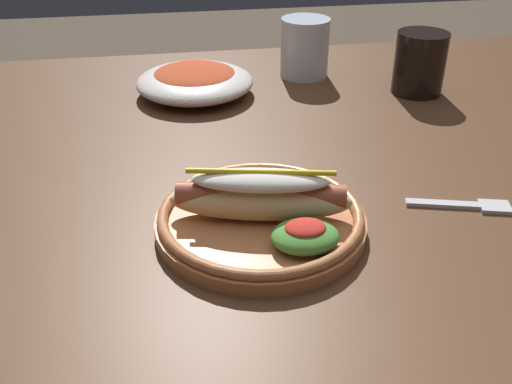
{
  "coord_description": "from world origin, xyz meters",
  "views": [
    {
      "loc": [
        -0.1,
        -0.65,
        1.1
      ],
      "look_at": [
        -0.01,
        -0.1,
        0.77
      ],
      "focal_mm": 40.59,
      "sensor_mm": 36.0,
      "label": 1
    }
  ],
  "objects_px": {
    "hot_dog_plate": "(263,213)",
    "fork": "(467,205)",
    "water_cup": "(305,48)",
    "side_bowl": "(195,80)",
    "soda_cup": "(420,63)"
  },
  "relations": [
    {
      "from": "fork",
      "to": "side_bowl",
      "type": "relative_size",
      "value": 0.61
    },
    {
      "from": "hot_dog_plate",
      "to": "fork",
      "type": "xyz_separation_m",
      "value": [
        0.25,
        0.01,
        -0.02
      ]
    },
    {
      "from": "water_cup",
      "to": "side_bowl",
      "type": "xyz_separation_m",
      "value": [
        -0.21,
        -0.06,
        -0.03
      ]
    },
    {
      "from": "fork",
      "to": "soda_cup",
      "type": "distance_m",
      "value": 0.38
    },
    {
      "from": "fork",
      "to": "water_cup",
      "type": "bearing_deg",
      "value": 115.05
    },
    {
      "from": "hot_dog_plate",
      "to": "soda_cup",
      "type": "xyz_separation_m",
      "value": [
        0.34,
        0.37,
        0.03
      ]
    },
    {
      "from": "hot_dog_plate",
      "to": "water_cup",
      "type": "xyz_separation_m",
      "value": [
        0.16,
        0.49,
        0.03
      ]
    },
    {
      "from": "water_cup",
      "to": "side_bowl",
      "type": "relative_size",
      "value": 0.53
    },
    {
      "from": "hot_dog_plate",
      "to": "side_bowl",
      "type": "bearing_deg",
      "value": 95.52
    },
    {
      "from": "hot_dog_plate",
      "to": "water_cup",
      "type": "height_order",
      "value": "water_cup"
    },
    {
      "from": "fork",
      "to": "water_cup",
      "type": "height_order",
      "value": "water_cup"
    },
    {
      "from": "hot_dog_plate",
      "to": "fork",
      "type": "relative_size",
      "value": 1.92
    },
    {
      "from": "hot_dog_plate",
      "to": "side_bowl",
      "type": "distance_m",
      "value": 0.43
    },
    {
      "from": "water_cup",
      "to": "fork",
      "type": "bearing_deg",
      "value": -80.45
    },
    {
      "from": "hot_dog_plate",
      "to": "water_cup",
      "type": "distance_m",
      "value": 0.52
    }
  ]
}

